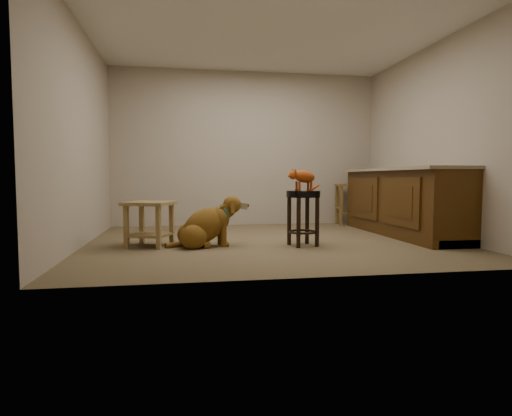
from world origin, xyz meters
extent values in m
cube|color=brown|center=(0.00, 0.00, 0.00)|extent=(4.50, 4.00, 0.01)
cube|color=#AFA18D|center=(0.00, 2.00, 1.30)|extent=(4.50, 0.04, 2.60)
cube|color=#AFA18D|center=(0.00, -2.00, 1.30)|extent=(4.50, 0.04, 2.60)
cube|color=#AFA18D|center=(-2.25, 0.00, 1.30)|extent=(0.04, 4.00, 2.60)
cube|color=#AFA18D|center=(2.25, 0.00, 1.30)|extent=(0.04, 4.00, 2.60)
cube|color=silver|center=(0.00, 0.00, 2.60)|extent=(4.50, 4.00, 0.04)
cube|color=#4A2C0D|center=(1.95, 0.30, 0.45)|extent=(0.60, 2.50, 0.90)
cube|color=gray|center=(1.92, 0.30, 0.92)|extent=(0.70, 2.56, 0.04)
cube|color=black|center=(1.99, 0.30, 0.05)|extent=(0.52, 2.50, 0.10)
cube|color=#4A2C0D|center=(1.64, -0.25, 0.50)|extent=(0.02, 0.90, 0.62)
cube|color=#4A2C0D|center=(1.64, 0.85, 0.50)|extent=(0.02, 0.90, 0.62)
cube|color=#3D230A|center=(1.63, -0.25, 0.50)|extent=(0.02, 0.60, 0.40)
cube|color=#3D230A|center=(1.63, 0.85, 0.50)|extent=(0.02, 0.60, 0.40)
cylinder|color=black|center=(0.41, -0.26, 0.29)|extent=(0.05, 0.05, 0.58)
cylinder|color=black|center=(0.17, -0.31, 0.29)|extent=(0.05, 0.05, 0.58)
cylinder|color=black|center=(0.45, -0.50, 0.29)|extent=(0.05, 0.05, 0.58)
cylinder|color=black|center=(0.22, -0.55, 0.29)|extent=(0.05, 0.05, 0.58)
torus|color=black|center=(0.31, -0.41, 0.17)|extent=(0.40, 0.40, 0.03)
cylinder|color=black|center=(0.31, -0.41, 0.61)|extent=(0.40, 0.40, 0.08)
cube|color=brown|center=(1.88, 1.83, 0.33)|extent=(0.05, 0.05, 0.66)
cube|color=brown|center=(1.58, 1.87, 0.33)|extent=(0.05, 0.05, 0.66)
cube|color=brown|center=(1.85, 1.53, 0.33)|extent=(0.05, 0.05, 0.66)
cube|color=brown|center=(1.55, 1.57, 0.33)|extent=(0.05, 0.05, 0.66)
cube|color=brown|center=(1.71, 1.70, 0.68)|extent=(0.42, 0.42, 0.04)
cube|color=olive|center=(-1.22, -0.03, 0.24)|extent=(0.06, 0.06, 0.49)
cube|color=olive|center=(-1.59, 0.11, 0.24)|extent=(0.06, 0.06, 0.49)
cube|color=olive|center=(-1.36, -0.39, 0.24)|extent=(0.06, 0.06, 0.49)
cube|color=olive|center=(-1.72, -0.25, 0.24)|extent=(0.06, 0.06, 0.49)
cube|color=olive|center=(-1.47, -0.14, 0.51)|extent=(0.65, 0.65, 0.04)
cube|color=olive|center=(-1.47, -0.14, 0.14)|extent=(0.55, 0.55, 0.03)
ellipsoid|color=brown|center=(-1.00, -0.18, 0.13)|extent=(0.34, 0.29, 0.28)
ellipsoid|color=brown|center=(-0.97, -0.41, 0.13)|extent=(0.34, 0.29, 0.28)
cylinder|color=brown|center=(-0.85, -0.14, 0.04)|extent=(0.08, 0.10, 0.09)
cylinder|color=brown|center=(-0.82, -0.41, 0.04)|extent=(0.08, 0.10, 0.09)
ellipsoid|color=brown|center=(-0.84, -0.28, 0.25)|extent=(0.68, 0.41, 0.58)
ellipsoid|color=brown|center=(-0.67, -0.26, 0.32)|extent=(0.27, 0.29, 0.29)
cylinder|color=brown|center=(-0.64, -0.17, 0.17)|extent=(0.08, 0.08, 0.34)
cylinder|color=brown|center=(-0.63, -0.33, 0.17)|extent=(0.08, 0.08, 0.34)
sphere|color=brown|center=(-0.62, -0.17, 0.02)|extent=(0.09, 0.09, 0.09)
sphere|color=brown|center=(-0.60, -0.33, 0.02)|extent=(0.09, 0.09, 0.09)
cylinder|color=brown|center=(-0.60, -0.25, 0.41)|extent=(0.23, 0.18, 0.21)
ellipsoid|color=brown|center=(-0.51, -0.24, 0.49)|extent=(0.24, 0.22, 0.20)
cube|color=#8C7A57|center=(-0.40, -0.22, 0.47)|extent=(0.15, 0.09, 0.09)
sphere|color=black|center=(-0.33, -0.21, 0.47)|extent=(0.05, 0.05, 0.05)
cube|color=brown|center=(-0.54, -0.15, 0.46)|extent=(0.05, 0.06, 0.15)
cube|color=brown|center=(-0.52, -0.33, 0.46)|extent=(0.05, 0.06, 0.15)
torus|color=#0A574B|center=(-0.60, -0.25, 0.40)|extent=(0.14, 0.20, 0.18)
cylinder|color=#D8BF4C|center=(-0.56, -0.24, 0.34)|extent=(0.01, 0.04, 0.04)
cylinder|color=brown|center=(-1.17, -0.27, 0.03)|extent=(0.27, 0.18, 0.06)
ellipsoid|color=#AA4011|center=(0.33, -0.40, 0.82)|extent=(0.31, 0.19, 0.18)
cylinder|color=#AA4011|center=(0.24, -0.38, 0.71)|extent=(0.03, 0.03, 0.11)
sphere|color=#AA4011|center=(0.24, -0.38, 0.66)|extent=(0.04, 0.04, 0.04)
cylinder|color=#AA4011|center=(0.25, -0.46, 0.71)|extent=(0.03, 0.03, 0.11)
sphere|color=#AA4011|center=(0.25, -0.46, 0.66)|extent=(0.04, 0.04, 0.04)
cylinder|color=#AA4011|center=(0.39, -0.35, 0.71)|extent=(0.03, 0.03, 0.11)
sphere|color=#AA4011|center=(0.39, -0.35, 0.66)|extent=(0.04, 0.04, 0.04)
cylinder|color=#AA4011|center=(0.40, -0.43, 0.71)|extent=(0.03, 0.03, 0.11)
sphere|color=#AA4011|center=(0.40, -0.43, 0.66)|extent=(0.04, 0.04, 0.04)
sphere|color=#AA4011|center=(0.18, -0.43, 0.84)|extent=(0.10, 0.10, 0.10)
sphere|color=#AA4011|center=(0.14, -0.44, 0.83)|extent=(0.04, 0.04, 0.04)
sphere|color=brown|center=(0.12, -0.45, 0.83)|extent=(0.02, 0.02, 0.02)
cone|color=#AA4011|center=(0.18, -0.40, 0.89)|extent=(0.05, 0.05, 0.05)
cone|color=#C66B60|center=(0.18, -0.40, 0.89)|extent=(0.03, 0.03, 0.03)
cone|color=#AA4011|center=(0.20, -0.46, 0.89)|extent=(0.05, 0.05, 0.05)
cone|color=#C66B60|center=(0.19, -0.46, 0.89)|extent=(0.03, 0.03, 0.03)
cylinder|color=#AA4011|center=(0.46, -0.33, 0.68)|extent=(0.19, 0.15, 0.10)
camera|label=1|loc=(-1.09, -5.26, 0.80)|focal=30.00mm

